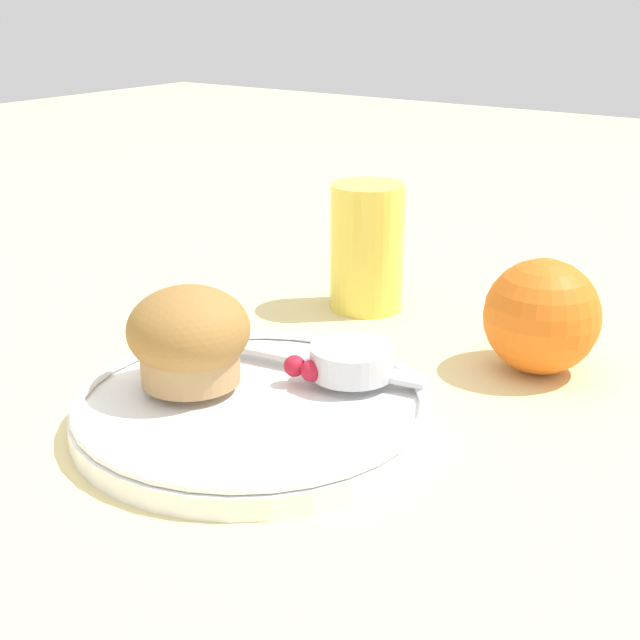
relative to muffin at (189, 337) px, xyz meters
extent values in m
plane|color=beige|center=(0.05, 0.01, -0.05)|extent=(3.00, 3.00, 0.00)
cylinder|color=white|center=(0.04, 0.01, -0.04)|extent=(0.22, 0.22, 0.01)
torus|color=white|center=(0.04, 0.01, -0.03)|extent=(0.22, 0.22, 0.01)
cylinder|color=tan|center=(0.00, 0.00, -0.02)|extent=(0.06, 0.06, 0.03)
ellipsoid|color=olive|center=(0.00, 0.00, 0.01)|extent=(0.08, 0.08, 0.05)
cylinder|color=silver|center=(0.08, 0.07, -0.02)|extent=(0.05, 0.05, 0.02)
cylinder|color=white|center=(0.08, 0.07, -0.01)|extent=(0.05, 0.05, 0.00)
sphere|color=#B7192D|center=(0.05, 0.04, -0.02)|extent=(0.01, 0.01, 0.01)
sphere|color=#B7192D|center=(0.06, 0.04, -0.02)|extent=(0.01, 0.01, 0.01)
cube|color=silver|center=(0.04, 0.07, -0.03)|extent=(0.16, 0.04, 0.00)
sphere|color=orange|center=(0.16, 0.19, -0.01)|extent=(0.08, 0.08, 0.08)
cylinder|color=#EAD14C|center=(-0.01, 0.23, 0.00)|extent=(0.06, 0.06, 0.11)
camera|label=1|loc=(0.37, -0.37, 0.21)|focal=50.00mm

